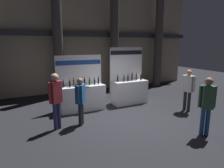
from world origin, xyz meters
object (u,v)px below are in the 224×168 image
at_px(exhibitor_booth_0, 82,96).
at_px(exhibitor_booth_1, 129,89).
at_px(visitor_1, 56,97).
at_px(visitor_2, 81,97).
at_px(visitor_5, 188,87).
at_px(visitor_3, 207,102).

xyz_separation_m(exhibitor_booth_0, exhibitor_booth_1, (2.21, -0.02, 0.04)).
relative_size(exhibitor_booth_1, visitor_1, 1.41).
distance_m(visitor_2, visitor_5, 4.27).
distance_m(exhibitor_booth_1, visitor_3, 3.79).
height_order(exhibitor_booth_1, visitor_5, exhibitor_booth_1).
distance_m(exhibitor_booth_0, visitor_2, 1.57).
relative_size(visitor_3, visitor_5, 1.04).
height_order(visitor_1, visitor_2, visitor_1).
bearing_deg(exhibitor_booth_0, visitor_3, -55.98).
distance_m(visitor_3, visitor_5, 2.18).
relative_size(exhibitor_booth_0, visitor_5, 1.32).
height_order(exhibitor_booth_0, visitor_3, exhibitor_booth_0).
bearing_deg(exhibitor_booth_0, visitor_5, -27.61).
bearing_deg(exhibitor_booth_1, visitor_1, -157.73).
height_order(exhibitor_booth_1, visitor_2, exhibitor_booth_1).
relative_size(exhibitor_booth_1, visitor_3, 1.44).
bearing_deg(exhibitor_booth_1, visitor_5, -51.68).
bearing_deg(visitor_1, visitor_2, 149.42).
xyz_separation_m(visitor_1, visitor_2, (0.78, -0.01, -0.11)).
bearing_deg(visitor_3, exhibitor_booth_0, 155.98).
xyz_separation_m(exhibitor_booth_1, visitor_3, (0.33, -3.76, 0.40)).
relative_size(visitor_2, visitor_3, 0.92).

